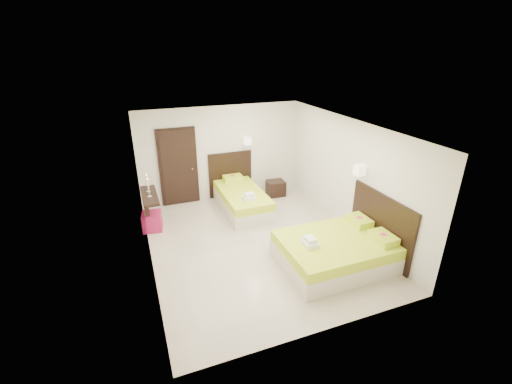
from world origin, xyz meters
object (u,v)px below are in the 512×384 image
object	(u,v)px
bed_single	(241,198)
ottoman	(152,221)
nightstand	(276,188)
bed_double	(339,249)

from	to	relation	value
bed_single	ottoman	xyz separation A→B (m)	(-2.34, -0.33, -0.09)
nightstand	ottoman	distance (m)	3.65
ottoman	bed_double	bearing A→B (deg)	-39.25
bed_single	nightstand	xyz separation A→B (m)	(1.22, 0.48, -0.09)
bed_single	bed_double	world-z (taller)	bed_double
bed_single	ottoman	bearing A→B (deg)	-172.02
bed_single	bed_double	xyz separation A→B (m)	(1.02, -3.07, 0.00)
bed_double	nightstand	world-z (taller)	bed_double
bed_double	ottoman	size ratio (longest dim) A/B	4.91
bed_single	bed_double	size ratio (longest dim) A/B	0.98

